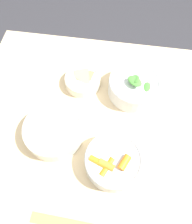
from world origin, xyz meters
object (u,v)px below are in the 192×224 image
(bowl_greens, at_px, (133,86))
(bowl_cookies, at_px, (83,80))
(bowl_beans_hotdog, at_px, (54,131))
(bowl_carrots, at_px, (113,161))

(bowl_greens, distance_m, bowl_cookies, 0.18)
(bowl_beans_hotdog, xyz_separation_m, bowl_cookies, (-0.05, -0.21, -0.01))
(bowl_carrots, height_order, bowl_cookies, bowl_carrots)
(bowl_carrots, relative_size, bowl_cookies, 1.31)
(bowl_beans_hotdog, bearing_deg, bowl_cookies, -104.66)
(bowl_beans_hotdog, relative_size, bowl_cookies, 1.45)
(bowl_greens, xyz_separation_m, bowl_cookies, (0.18, -0.01, -0.01))
(bowl_carrots, xyz_separation_m, bowl_cookies, (0.14, -0.28, -0.01))
(bowl_greens, height_order, bowl_beans_hotdog, bowl_greens)
(bowl_carrots, distance_m, bowl_beans_hotdog, 0.21)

